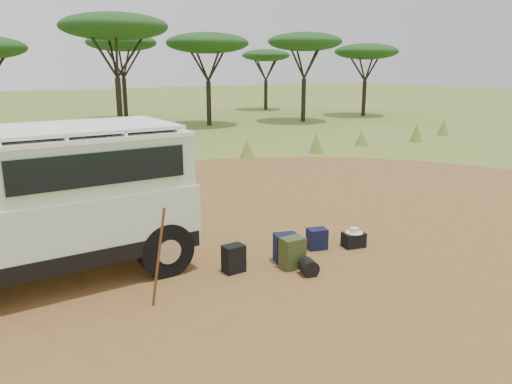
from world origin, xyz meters
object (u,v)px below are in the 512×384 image
walking_staff (158,258)px  backpack_black (234,259)px  backpack_olive (292,253)px  hard_case (354,240)px  backpack_navy (286,248)px  safari_vehicle (42,209)px  duffel_navy (317,239)px

walking_staff → backpack_black: (1.60, 0.52, -0.54)m
backpack_olive → hard_case: 1.68m
backpack_navy → safari_vehicle: bearing=177.1°
walking_staff → backpack_olive: (2.57, 0.09, -0.51)m
duffel_navy → hard_case: duffel_navy is taller
hard_case → walking_staff: bearing=-163.8°
safari_vehicle → walking_staff: size_ratio=3.36×
safari_vehicle → backpack_navy: safari_vehicle is taller
backpack_black → backpack_olive: size_ratio=0.87×
backpack_black → backpack_navy: size_ratio=0.92×
backpack_black → duffel_navy: bearing=0.6°
walking_staff → backpack_olive: 2.62m
walking_staff → backpack_black: size_ratio=3.23×
backpack_black → backpack_navy: bearing=-7.4°
duffel_navy → hard_case: (0.68, -0.32, -0.06)m
backpack_navy → backpack_olive: bearing=-84.9°
hard_case → safari_vehicle: bearing=174.9°
safari_vehicle → backpack_olive: 4.30m
walking_staff → hard_case: size_ratio=3.78×
safari_vehicle → hard_case: size_ratio=12.70×
backpack_olive → hard_case: backpack_olive is taller
walking_staff → duffel_navy: 3.65m
safari_vehicle → duffel_navy: (4.72, -1.42, -1.03)m
backpack_black → safari_vehicle: bearing=151.0°
backpack_black → duffel_navy: size_ratio=1.19×
backpack_black → hard_case: size_ratio=1.17×
backpack_black → backpack_olive: (0.97, -0.43, 0.04)m
safari_vehicle → backpack_navy: size_ratio=9.99×
backpack_black → duffel_navy: backpack_black is taller
backpack_navy → hard_case: backpack_navy is taller
walking_staff → backpack_black: bearing=-15.2°
hard_case → duffel_navy: bearing=167.3°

